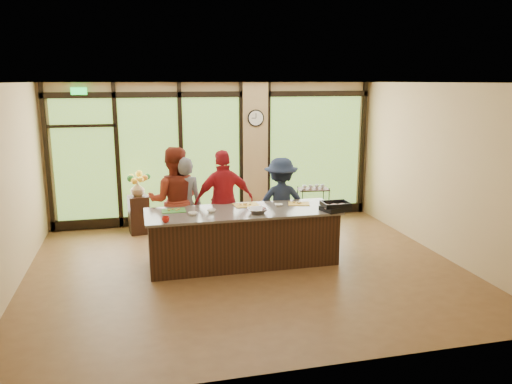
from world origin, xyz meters
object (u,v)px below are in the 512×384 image
island_base (242,238)px  cook_left (184,206)px  cook_right (281,202)px  flower_stand (139,214)px  roasting_pan (335,208)px  bar_cart (313,201)px

island_base → cook_left: size_ratio=1.77×
cook_right → flower_stand: cook_right is taller
island_base → roasting_pan: 1.63m
roasting_pan → flower_stand: 4.11m
cook_right → roasting_pan: bearing=125.5°
island_base → cook_right: cook_right is taller
cook_left → cook_right: bearing=178.7°
roasting_pan → bar_cart: 2.35m
bar_cart → cook_left: bearing=-151.0°
roasting_pan → flower_stand: bearing=126.0°
cook_right → flower_stand: bearing=-23.0°
cook_left → roasting_pan: (2.39, -1.12, 0.09)m
cook_right → bar_cart: cook_right is taller
cook_left → bar_cart: cook_left is taller
roasting_pan → flower_stand: (-3.18, 2.54, -0.57)m
island_base → flower_stand: 2.74m
flower_stand → bar_cart: 3.64m
cook_left → cook_right: size_ratio=1.05×
cook_left → flower_stand: bearing=-61.9°
cook_right → bar_cart: bearing=-126.1°
island_base → bar_cart: same height
island_base → flower_stand: bearing=127.9°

